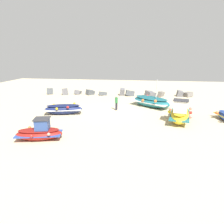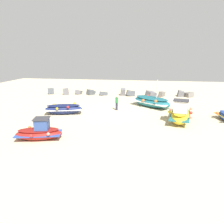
# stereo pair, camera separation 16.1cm
# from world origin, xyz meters

# --- Properties ---
(ground_plane) EXTENTS (58.19, 58.19, 0.00)m
(ground_plane) POSITION_xyz_m (0.00, 0.00, 0.00)
(ground_plane) COLOR beige
(fishing_boat_1) EXTENTS (3.75, 2.23, 1.70)m
(fishing_boat_1) POSITION_xyz_m (-4.09, -8.93, 0.57)
(fishing_boat_1) COLOR maroon
(fishing_boat_1) RESTS_ON ground_plane
(fishing_boat_2) EXTENTS (4.29, 2.31, 1.15)m
(fishing_boat_2) POSITION_xyz_m (-4.83, -2.15, 0.58)
(fishing_boat_2) COLOR navy
(fishing_boat_2) RESTS_ON ground_plane
(fishing_boat_3) EXTENTS (2.71, 4.94, 2.31)m
(fishing_boat_3) POSITION_xyz_m (7.37, -2.79, 0.76)
(fishing_boat_3) COLOR gold
(fishing_boat_3) RESTS_ON ground_plane
(fishing_boat_5) EXTENTS (5.32, 4.70, 3.53)m
(fishing_boat_5) POSITION_xyz_m (4.79, 2.60, 0.67)
(fishing_boat_5) COLOR #1E6670
(fishing_boat_5) RESTS_ON ground_plane
(person_walking) EXTENTS (0.32, 0.32, 1.75)m
(person_walking) POSITION_xyz_m (0.72, 0.28, 1.01)
(person_walking) COLOR #2D2D38
(person_walking) RESTS_ON ground_plane
(breakwater_rocks) EXTENTS (23.73, 2.62, 1.38)m
(breakwater_rocks) POSITION_xyz_m (0.36, 9.29, 0.40)
(breakwater_rocks) COLOR #4C5156
(breakwater_rocks) RESTS_ON ground_plane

